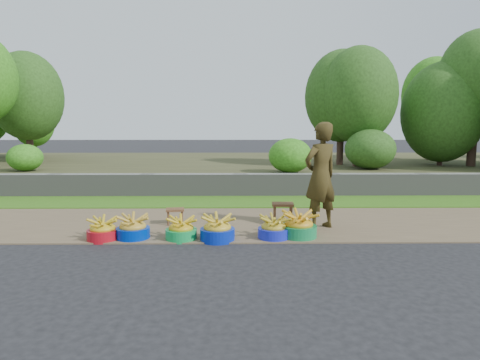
{
  "coord_description": "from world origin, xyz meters",
  "views": [
    {
      "loc": [
        -0.12,
        -5.5,
        1.6
      ],
      "look_at": [
        -0.04,
        1.3,
        0.75
      ],
      "focal_mm": 30.0,
      "sensor_mm": 36.0,
      "label": 1
    }
  ],
  "objects_px": {
    "basin_c": "(181,230)",
    "basin_a": "(103,230)",
    "basin_d": "(217,229)",
    "stool_left": "(175,212)",
    "basin_b": "(133,228)",
    "vendor_woman": "(321,176)",
    "basin_f": "(299,226)",
    "basin_e": "(274,229)",
    "stool_right": "(283,207)"
  },
  "relations": [
    {
      "from": "basin_c",
      "to": "basin_a",
      "type": "bearing_deg",
      "value": -179.5
    },
    {
      "from": "basin_a",
      "to": "basin_d",
      "type": "height_order",
      "value": "basin_d"
    },
    {
      "from": "stool_left",
      "to": "basin_d",
      "type": "bearing_deg",
      "value": -51.83
    },
    {
      "from": "basin_b",
      "to": "basin_d",
      "type": "height_order",
      "value": "basin_d"
    },
    {
      "from": "basin_b",
      "to": "basin_a",
      "type": "bearing_deg",
      "value": -172.05
    },
    {
      "from": "basin_d",
      "to": "vendor_woman",
      "type": "relative_size",
      "value": 0.29
    },
    {
      "from": "basin_f",
      "to": "stool_left",
      "type": "distance_m",
      "value": 2.13
    },
    {
      "from": "basin_c",
      "to": "vendor_woman",
      "type": "height_order",
      "value": "vendor_woman"
    },
    {
      "from": "vendor_woman",
      "to": "basin_b",
      "type": "bearing_deg",
      "value": -18.55
    },
    {
      "from": "basin_e",
      "to": "stool_left",
      "type": "relative_size",
      "value": 1.41
    },
    {
      "from": "basin_f",
      "to": "basin_c",
      "type": "bearing_deg",
      "value": -176.97
    },
    {
      "from": "basin_f",
      "to": "stool_right",
      "type": "xyz_separation_m",
      "value": [
        -0.12,
        1.0,
        0.1
      ]
    },
    {
      "from": "basin_d",
      "to": "basin_f",
      "type": "distance_m",
      "value": 1.21
    },
    {
      "from": "basin_a",
      "to": "stool_left",
      "type": "height_order",
      "value": "basin_a"
    },
    {
      "from": "basin_a",
      "to": "basin_b",
      "type": "xyz_separation_m",
      "value": [
        0.42,
        0.06,
        0.01
      ]
    },
    {
      "from": "vendor_woman",
      "to": "basin_c",
      "type": "bearing_deg",
      "value": -13.72
    },
    {
      "from": "basin_a",
      "to": "basin_e",
      "type": "xyz_separation_m",
      "value": [
        2.49,
        0.04,
        0.0
      ]
    },
    {
      "from": "basin_a",
      "to": "basin_c",
      "type": "bearing_deg",
      "value": 0.5
    },
    {
      "from": "basin_f",
      "to": "stool_right",
      "type": "bearing_deg",
      "value": 96.91
    },
    {
      "from": "basin_d",
      "to": "basin_e",
      "type": "xyz_separation_m",
      "value": [
        0.83,
        0.08,
        -0.01
      ]
    },
    {
      "from": "basin_c",
      "to": "basin_e",
      "type": "bearing_deg",
      "value": 1.43
    },
    {
      "from": "basin_c",
      "to": "stool_right",
      "type": "bearing_deg",
      "value": 33.96
    },
    {
      "from": "basin_b",
      "to": "stool_left",
      "type": "distance_m",
      "value": 1.0
    },
    {
      "from": "basin_c",
      "to": "basin_d",
      "type": "relative_size",
      "value": 0.91
    },
    {
      "from": "basin_e",
      "to": "basin_f",
      "type": "bearing_deg",
      "value": 8.71
    },
    {
      "from": "basin_c",
      "to": "basin_e",
      "type": "xyz_separation_m",
      "value": [
        1.36,
        0.03,
        0.0
      ]
    },
    {
      "from": "basin_b",
      "to": "basin_c",
      "type": "bearing_deg",
      "value": -3.93
    },
    {
      "from": "basin_c",
      "to": "basin_d",
      "type": "distance_m",
      "value": 0.53
    },
    {
      "from": "basin_a",
      "to": "basin_f",
      "type": "relative_size",
      "value": 0.85
    },
    {
      "from": "basin_c",
      "to": "basin_d",
      "type": "xyz_separation_m",
      "value": [
        0.53,
        -0.04,
        0.02
      ]
    },
    {
      "from": "basin_a",
      "to": "basin_b",
      "type": "relative_size",
      "value": 0.93
    },
    {
      "from": "basin_b",
      "to": "stool_right",
      "type": "bearing_deg",
      "value": 24.03
    },
    {
      "from": "basin_e",
      "to": "basin_f",
      "type": "xyz_separation_m",
      "value": [
        0.38,
        0.06,
        0.02
      ]
    },
    {
      "from": "stool_left",
      "to": "basin_c",
      "type": "bearing_deg",
      "value": -76.29
    },
    {
      "from": "basin_c",
      "to": "stool_right",
      "type": "height_order",
      "value": "stool_right"
    },
    {
      "from": "basin_e",
      "to": "vendor_woman",
      "type": "xyz_separation_m",
      "value": [
        0.8,
        0.59,
        0.72
      ]
    },
    {
      "from": "basin_e",
      "to": "basin_f",
      "type": "relative_size",
      "value": 0.87
    },
    {
      "from": "basin_f",
      "to": "stool_left",
      "type": "relative_size",
      "value": 1.62
    },
    {
      "from": "basin_b",
      "to": "basin_f",
      "type": "bearing_deg",
      "value": 1.0
    },
    {
      "from": "basin_b",
      "to": "basin_e",
      "type": "height_order",
      "value": "basin_b"
    },
    {
      "from": "basin_e",
      "to": "vendor_woman",
      "type": "height_order",
      "value": "vendor_woman"
    },
    {
      "from": "basin_c",
      "to": "basin_b",
      "type": "bearing_deg",
      "value": 176.07
    },
    {
      "from": "basin_c",
      "to": "vendor_woman",
      "type": "relative_size",
      "value": 0.27
    },
    {
      "from": "basin_d",
      "to": "basin_a",
      "type": "bearing_deg",
      "value": 178.86
    },
    {
      "from": "basin_c",
      "to": "basin_d",
      "type": "height_order",
      "value": "basin_d"
    },
    {
      "from": "basin_a",
      "to": "basin_d",
      "type": "distance_m",
      "value": 1.67
    },
    {
      "from": "basin_b",
      "to": "stool_right",
      "type": "xyz_separation_m",
      "value": [
        2.33,
        1.04,
        0.12
      ]
    },
    {
      "from": "basin_b",
      "to": "basin_d",
      "type": "bearing_deg",
      "value": -4.23
    },
    {
      "from": "basin_e",
      "to": "stool_left",
      "type": "distance_m",
      "value": 1.81
    },
    {
      "from": "basin_e",
      "to": "vendor_woman",
      "type": "bearing_deg",
      "value": 36.52
    }
  ]
}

